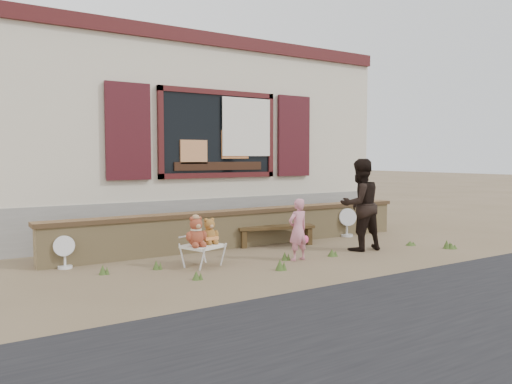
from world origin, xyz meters
TOP-DOWN VIEW (x-y plane):
  - ground at (0.00, 0.00)m, footprint 80.00×80.00m
  - shopfront at (0.00, 4.49)m, footprint 8.04×5.13m
  - brick_wall at (0.00, 1.00)m, footprint 7.10×0.36m
  - bench at (0.49, 0.71)m, footprint 1.44×0.68m
  - folding_chair at (-1.39, -0.14)m, footprint 0.65×0.61m
  - teddy_bear_left at (-1.53, -0.19)m, footprint 0.40×0.37m
  - teddy_bear_right at (-1.26, -0.10)m, footprint 0.35×0.33m
  - child at (0.05, -0.54)m, footprint 0.37×0.25m
  - adult at (1.46, -0.43)m, footprint 0.82×0.66m
  - fan_left at (-3.13, 0.80)m, footprint 0.31×0.20m
  - fan_right at (2.30, 0.80)m, footprint 0.37×0.25m
  - grass_tufts at (0.47, -0.69)m, footprint 5.81×1.45m

SIDE VIEW (x-z plane):
  - ground at x=0.00m, z-range 0.00..0.00m
  - grass_tufts at x=0.47m, z-range -0.02..0.14m
  - fan_left at x=-3.13m, z-range 0.00..0.48m
  - bench at x=0.49m, z-range 0.08..0.44m
  - fan_right at x=2.30m, z-range 0.00..0.58m
  - folding_chair at x=-1.39m, z-range 0.13..0.45m
  - brick_wall at x=0.00m, z-range 0.01..0.67m
  - child at x=0.05m, z-range 0.00..0.96m
  - teddy_bear_right at x=-1.26m, z-range 0.32..0.71m
  - teddy_bear_left at x=-1.53m, z-range 0.32..0.76m
  - adult at x=1.46m, z-range 0.00..1.58m
  - shopfront at x=0.00m, z-range 0.00..4.00m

